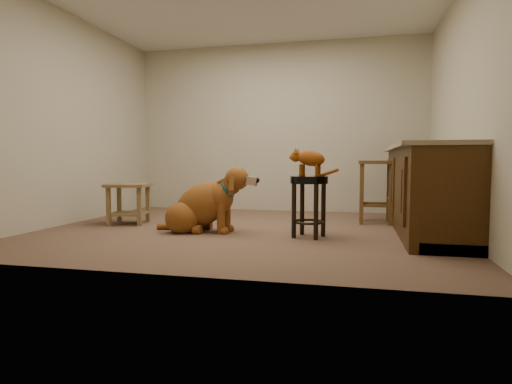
% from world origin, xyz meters
% --- Properties ---
extents(floor, '(4.50, 4.00, 0.01)m').
position_xyz_m(floor, '(0.00, 0.00, 0.00)').
color(floor, brown).
rests_on(floor, ground).
extents(room_shell, '(4.54, 4.04, 2.62)m').
position_xyz_m(room_shell, '(0.00, 0.00, 1.68)').
color(room_shell, '#BBB497').
rests_on(room_shell, ground).
extents(cabinet_run, '(0.70, 2.56, 0.94)m').
position_xyz_m(cabinet_run, '(1.94, 0.30, 0.44)').
color(cabinet_run, '#3D230A').
rests_on(cabinet_run, ground).
extents(padded_stool, '(0.39, 0.39, 0.62)m').
position_xyz_m(padded_stool, '(0.75, -0.31, 0.44)').
color(padded_stool, black).
rests_on(padded_stool, ground).
extents(wood_stool, '(0.42, 0.42, 0.78)m').
position_xyz_m(wood_stool, '(1.46, 0.90, 0.41)').
color(wood_stool, brown).
rests_on(wood_stool, ground).
extents(side_table, '(0.57, 0.57, 0.50)m').
position_xyz_m(side_table, '(-1.52, 0.13, 0.33)').
color(side_table, brown).
rests_on(side_table, ground).
extents(golden_retriever, '(1.20, 0.59, 0.76)m').
position_xyz_m(golden_retriever, '(-0.41, -0.22, 0.28)').
color(golden_retriever, brown).
rests_on(golden_retriever, ground).
extents(tabby_kitten, '(0.51, 0.22, 0.32)m').
position_xyz_m(tabby_kitten, '(0.74, -0.31, 0.79)').
color(tabby_kitten, '#873E0D').
rests_on(tabby_kitten, padded_stool).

